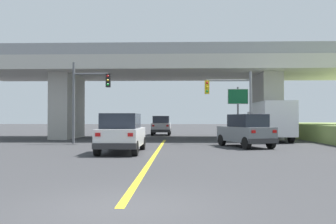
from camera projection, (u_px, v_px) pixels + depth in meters
name	position (u px, v px, depth m)	size (l,w,h in m)	color
ground	(166.00, 138.00, 32.30)	(160.00, 160.00, 0.00)	#353538
overpass_bridge	(166.00, 77.00, 32.39)	(33.99, 9.21, 7.63)	#B7B5AD
lane_divider_stripe	(156.00, 153.00, 18.45)	(0.20, 22.67, 0.01)	yellow
suv_lead	(122.00, 133.00, 18.74)	(2.05, 4.66, 2.02)	silver
suv_crossing	(246.00, 131.00, 22.36)	(3.14, 4.68, 2.02)	slate
box_truck	(270.00, 121.00, 28.48)	(2.33, 6.90, 3.04)	silver
sedan_oncoming	(161.00, 126.00, 38.61)	(1.96, 4.45, 2.02)	silver
traffic_signal_nearside	(234.00, 97.00, 25.85)	(3.35, 0.36, 5.11)	slate
traffic_signal_farside	(86.00, 93.00, 25.61)	(2.70, 0.36, 5.74)	#56595E
highway_sign	(238.00, 101.00, 29.47)	(1.66, 0.17, 4.32)	slate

